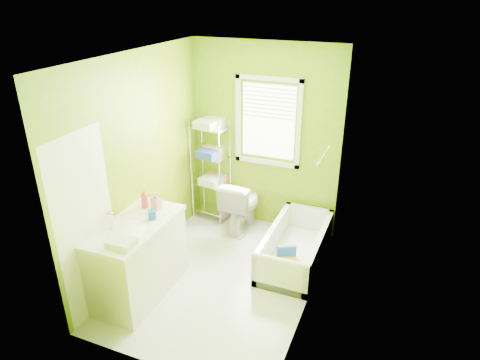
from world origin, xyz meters
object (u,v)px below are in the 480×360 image
at_px(wire_shelf_unit, 212,160).
at_px(toilet, 241,204).
at_px(bathtub, 295,251).
at_px(vanity, 138,257).

bearing_deg(wire_shelf_unit, toilet, -15.15).
relative_size(bathtub, toilet, 1.84).
bearing_deg(toilet, vanity, 74.03).
distance_m(vanity, wire_shelf_unit, 1.94).
bearing_deg(toilet, wire_shelf_unit, -14.07).
bearing_deg(toilet, bathtub, 152.52).
xyz_separation_m(bathtub, vanity, (-1.47, -1.24, 0.33)).
distance_m(toilet, wire_shelf_unit, 0.76).
distance_m(bathtub, vanity, 1.95).
bearing_deg(vanity, wire_shelf_unit, 89.23).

